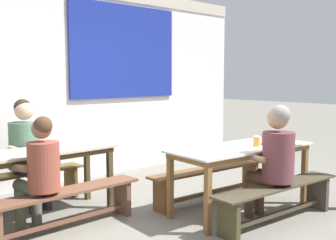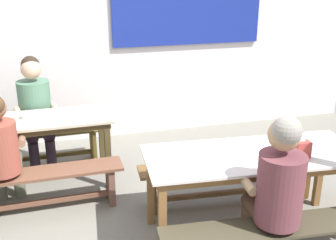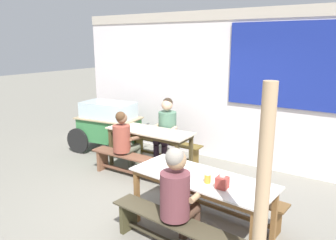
{
  "view_description": "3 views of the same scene",
  "coord_description": "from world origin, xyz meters",
  "views": [
    {
      "loc": [
        -3.07,
        -3.17,
        1.58
      ],
      "look_at": [
        0.15,
        0.28,
        1.09
      ],
      "focal_mm": 44.45,
      "sensor_mm": 36.0,
      "label": 1
    },
    {
      "loc": [
        -0.7,
        -3.06,
        2.21
      ],
      "look_at": [
        0.27,
        0.4,
        0.89
      ],
      "focal_mm": 44.13,
      "sensor_mm": 36.0,
      "label": 2
    },
    {
      "loc": [
        2.55,
        -3.57,
        2.4
      ],
      "look_at": [
        -0.36,
        0.78,
        1.13
      ],
      "focal_mm": 34.66,
      "sensor_mm": 36.0,
      "label": 3
    }
  ],
  "objects": [
    {
      "name": "dining_table_near",
      "position": [
        0.83,
        -0.25,
        0.69
      ],
      "size": [
        1.87,
        0.87,
        0.77
      ],
      "color": "silver",
      "rests_on": "ground_plane"
    },
    {
      "name": "bench_far_back",
      "position": [
        -1.02,
        1.65,
        0.28
      ],
      "size": [
        1.62,
        0.33,
        0.42
      ],
      "color": "brown",
      "rests_on": "ground_plane"
    },
    {
      "name": "tissue_box",
      "position": [
        1.17,
        -0.4,
        0.84
      ],
      "size": [
        0.13,
        0.13,
        0.16
      ],
      "color": "#A23A33",
      "rests_on": "dining_table_near"
    },
    {
      "name": "condiment_jar",
      "position": [
        0.96,
        -0.36,
        0.83
      ],
      "size": [
        0.08,
        0.08,
        0.12
      ],
      "color": "gold",
      "rests_on": "dining_table_near"
    },
    {
      "name": "dining_table_far",
      "position": [
        -1.01,
        1.12,
        0.69
      ],
      "size": [
        1.69,
        0.64,
        0.77
      ],
      "color": "#C3B59A",
      "rests_on": "ground_plane"
    },
    {
      "name": "soup_bowl",
      "position": [
        -1.01,
        1.17,
        0.79
      ],
      "size": [
        0.14,
        0.14,
        0.04
      ],
      "primitive_type": "cylinder",
      "color": "silver",
      "rests_on": "dining_table_far"
    },
    {
      "name": "ground_plane",
      "position": [
        0.0,
        0.0,
        0.0
      ],
      "size": [
        40.0,
        40.0,
        0.0
      ],
      "primitive_type": "plane",
      "color": "slate"
    },
    {
      "name": "bench_near_back",
      "position": [
        0.87,
        0.28,
        0.29
      ],
      "size": [
        1.83,
        0.42,
        0.42
      ],
      "color": "brown",
      "rests_on": "ground_plane"
    },
    {
      "name": "person_near_front",
      "position": [
        0.78,
        -0.72,
        0.74
      ],
      "size": [
        0.47,
        0.54,
        1.29
      ],
      "color": "#4D3326",
      "rests_on": "ground_plane"
    },
    {
      "name": "bench_near_front",
      "position": [
        0.79,
        -0.78,
        0.28
      ],
      "size": [
        1.79,
        0.45,
        0.42
      ],
      "color": "#413A29",
      "rests_on": "ground_plane"
    },
    {
      "name": "backdrop_wall",
      "position": [
        0.04,
        2.4,
        1.57
      ],
      "size": [
        7.28,
        0.23,
        2.99
      ],
      "color": "silver",
      "rests_on": "ground_plane"
    },
    {
      "name": "bench_far_front",
      "position": [
        -1.0,
        0.59,
        0.29
      ],
      "size": [
        1.71,
        0.32,
        0.42
      ],
      "color": "brown",
      "rests_on": "ground_plane"
    },
    {
      "name": "person_left_back_turned",
      "position": [
        -1.23,
        0.67,
        0.67
      ],
      "size": [
        0.43,
        0.57,
        1.2
      ],
      "color": "#5F6551",
      "rests_on": "ground_plane"
    },
    {
      "name": "person_center_facing",
      "position": [
        -0.95,
        1.61,
        0.75
      ],
      "size": [
        0.5,
        0.56,
        1.31
      ],
      "color": "#2B1E2B",
      "rests_on": "ground_plane"
    }
  ]
}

